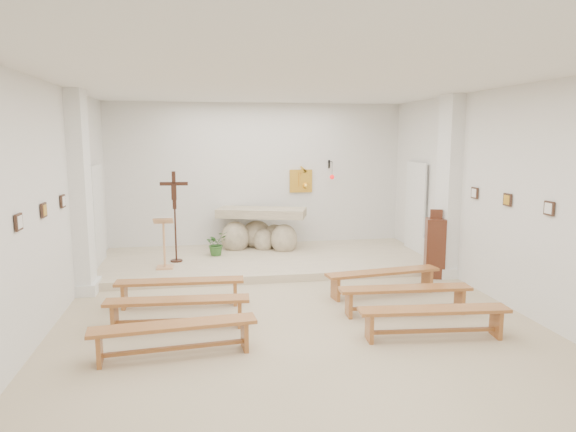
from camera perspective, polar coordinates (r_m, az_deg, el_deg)
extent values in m
cube|color=#C5B28E|center=(7.81, 0.83, -11.52)|extent=(7.00, 10.00, 0.00)
cube|color=silver|center=(7.58, -26.07, 0.60)|extent=(0.02, 10.00, 3.50)
cube|color=silver|center=(8.73, 24.03, 1.70)|extent=(0.02, 10.00, 3.50)
cube|color=silver|center=(12.30, -3.40, 4.31)|extent=(7.00, 0.02, 3.50)
cube|color=silver|center=(7.37, 0.89, 14.86)|extent=(7.00, 10.00, 0.02)
cube|color=beige|center=(11.10, -2.47, -4.94)|extent=(6.98, 3.00, 0.15)
cube|color=white|center=(9.47, -22.01, 2.33)|extent=(0.26, 0.55, 3.50)
cube|color=white|center=(10.38, 17.38, 3.08)|extent=(0.26, 0.55, 3.50)
cube|color=gold|center=(12.44, 1.44, 3.91)|extent=(0.55, 0.04, 0.55)
cube|color=black|center=(12.58, 4.59, 5.76)|extent=(0.04, 0.02, 0.20)
cylinder|color=black|center=(12.43, 4.76, 6.05)|extent=(0.02, 0.30, 0.02)
cylinder|color=black|center=(12.29, 4.93, 5.22)|extent=(0.01, 0.01, 0.34)
sphere|color=red|center=(12.30, 4.91, 4.34)|extent=(0.11, 0.11, 0.11)
cube|color=#3A2419|center=(6.82, -27.75, -0.60)|extent=(0.03, 0.20, 0.20)
cube|color=#3A2419|center=(7.77, -25.50, 0.59)|extent=(0.03, 0.20, 0.20)
cube|color=#3A2419|center=(8.72, -23.74, 1.52)|extent=(0.03, 0.20, 0.20)
cube|color=#3A2419|center=(8.07, 27.02, 0.77)|extent=(0.03, 0.20, 0.20)
cube|color=#3A2419|center=(8.88, 23.20, 1.67)|extent=(0.03, 0.20, 0.20)
cube|color=#3A2419|center=(9.73, 20.03, 2.42)|extent=(0.03, 0.20, 0.20)
cube|color=silver|center=(10.41, -21.06, -5.36)|extent=(0.10, 0.85, 0.52)
cube|color=silver|center=(11.26, 15.70, -4.06)|extent=(0.10, 0.85, 0.52)
ellipsoid|color=beige|center=(11.84, -5.90, -2.38)|extent=(0.65, 0.55, 0.73)
ellipsoid|color=beige|center=(11.65, -0.44, -2.61)|extent=(0.60, 0.51, 0.69)
ellipsoid|color=beige|center=(12.08, -3.50, -2.04)|extent=(0.69, 0.59, 0.65)
ellipsoid|color=beige|center=(11.98, -1.51, -2.38)|extent=(0.56, 0.48, 0.60)
ellipsoid|color=beige|center=(11.82, -2.72, -2.73)|extent=(0.47, 0.40, 0.56)
cube|color=beige|center=(11.77, -2.95, 0.39)|extent=(2.14, 1.35, 0.19)
cube|color=tan|center=(10.44, -13.51, -5.55)|extent=(0.32, 0.32, 0.04)
cylinder|color=tan|center=(10.34, -13.59, -3.24)|extent=(0.04, 0.04, 0.90)
cube|color=tan|center=(10.23, -13.70, -0.55)|extent=(0.38, 0.27, 0.15)
cube|color=white|center=(10.19, -13.72, -0.33)|extent=(0.32, 0.22, 0.12)
cylinder|color=#351A11|center=(10.93, -12.29, -4.87)|extent=(0.25, 0.25, 0.03)
cylinder|color=#351A11|center=(10.82, -12.38, -2.05)|extent=(0.04, 0.04, 1.13)
cube|color=#351A11|center=(10.69, -12.54, 2.81)|extent=(0.08, 0.06, 0.77)
cube|color=#351A11|center=(10.67, -12.57, 3.52)|extent=(0.57, 0.11, 0.07)
cube|color=#351A11|center=(10.66, -12.56, 2.63)|extent=(0.11, 0.05, 0.33)
imported|color=#306126|center=(11.29, -7.98, -3.05)|extent=(0.62, 0.60, 0.52)
cube|color=#592719|center=(10.35, 16.00, -3.44)|extent=(0.45, 0.45, 1.16)
cube|color=#592719|center=(10.23, 16.16, 0.19)|extent=(0.24, 0.12, 0.19)
cube|color=#9C592D|center=(8.51, -11.91, -7.11)|extent=(2.05, 0.43, 0.05)
cube|color=#9C592D|center=(8.69, -17.72, -8.47)|extent=(0.07, 0.30, 0.39)
cube|color=#9C592D|center=(8.53, -5.90, -8.41)|extent=(0.07, 0.30, 0.39)
cube|color=#9C592D|center=(8.59, -11.85, -9.02)|extent=(1.72, 0.14, 0.05)
cube|color=#9C592D|center=(9.03, 10.50, -6.13)|extent=(2.06, 0.60, 0.05)
cube|color=#9C592D|center=(8.72, 5.28, -8.01)|extent=(0.10, 0.30, 0.39)
cube|color=#9C592D|center=(9.52, 15.19, -6.85)|extent=(0.10, 0.30, 0.39)
cube|color=#9C592D|center=(9.11, 10.45, -7.94)|extent=(1.71, 0.29, 0.05)
cube|color=#9C592D|center=(7.56, -12.19, -9.16)|extent=(2.06, 0.45, 0.05)
cube|color=#9C592D|center=(7.77, -18.72, -10.59)|extent=(0.07, 0.30, 0.39)
cube|color=#9C592D|center=(7.58, -5.39, -10.63)|extent=(0.07, 0.30, 0.39)
cube|color=#9C592D|center=(7.66, -12.12, -11.27)|extent=(1.72, 0.16, 0.05)
cube|color=#9C592D|center=(8.15, 12.91, -7.86)|extent=(2.06, 0.45, 0.05)
cube|color=#9C592D|center=(7.97, 6.77, -9.67)|extent=(0.07, 0.30, 0.39)
cube|color=#9C592D|center=(8.53, 18.53, -8.84)|extent=(0.07, 0.30, 0.39)
cube|color=#9C592D|center=(8.23, 12.83, -9.84)|extent=(1.72, 0.16, 0.05)
cube|color=#9C592D|center=(6.63, -12.55, -11.78)|extent=(2.06, 0.52, 0.05)
cube|color=#9C592D|center=(6.73, -20.21, -13.73)|extent=(0.08, 0.30, 0.39)
cube|color=#9C592D|center=(6.79, -4.85, -13.01)|extent=(0.08, 0.30, 0.39)
cube|color=#9C592D|center=(6.74, -12.46, -14.14)|extent=(1.71, 0.22, 0.05)
cube|color=#9C592D|center=(7.29, 15.92, -9.99)|extent=(2.06, 0.51, 0.05)
cube|color=#9C592D|center=(7.11, 9.02, -12.06)|extent=(0.08, 0.30, 0.39)
cube|color=#9C592D|center=(7.70, 22.12, -10.96)|extent=(0.08, 0.30, 0.39)
cube|color=#9C592D|center=(7.39, 15.82, -12.17)|extent=(1.71, 0.21, 0.05)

